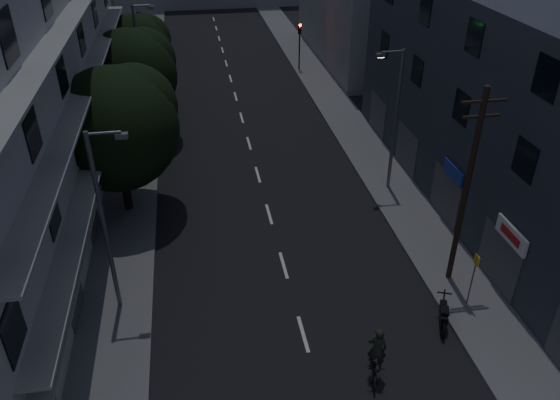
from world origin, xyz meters
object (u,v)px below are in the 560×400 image
object	(u,v)px
utility_pole	(467,187)
bus_stop_sign	(474,271)
motorcycle	(443,315)
cyclist	(376,361)

from	to	relation	value
utility_pole	bus_stop_sign	distance (m)	3.47
bus_stop_sign	motorcycle	size ratio (longest dim) A/B	1.32
utility_pole	cyclist	world-z (taller)	utility_pole
bus_stop_sign	motorcycle	bearing A→B (deg)	-149.66
bus_stop_sign	cyclist	world-z (taller)	bus_stop_sign
cyclist	utility_pole	bearing A→B (deg)	60.25
motorcycle	cyclist	world-z (taller)	cyclist
bus_stop_sign	cyclist	bearing A→B (deg)	-149.81
cyclist	motorcycle	bearing A→B (deg)	47.23
bus_stop_sign	motorcycle	xyz separation A→B (m)	(-1.52, -0.89, -1.38)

